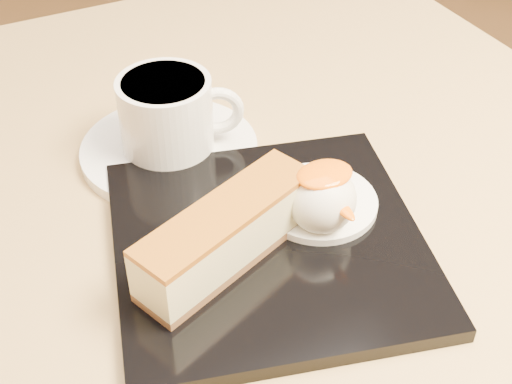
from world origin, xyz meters
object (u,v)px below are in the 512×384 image
cheesecake (226,234)px  saucer (169,150)px  dessert_plate (268,244)px  ice_cream_scoop (322,199)px  table (210,351)px  coffee_cup (168,113)px

cheesecake → saucer: bearing=63.6°
dessert_plate → saucer: dessert_plate is taller
ice_cream_scoop → saucer: bearing=113.2°
table → saucer: (0.01, 0.09, 0.16)m
dessert_plate → saucer: bearing=99.0°
dessert_plate → saucer: size_ratio=1.47×
table → coffee_cup: (0.01, 0.09, 0.20)m
ice_cream_scoop → coffee_cup: 0.16m
saucer → coffee_cup: coffee_cup is taller
dessert_plate → table: bearing=124.8°
table → dessert_plate: 0.17m
cheesecake → saucer: cheesecake is taller
cheesecake → saucer: size_ratio=0.98×
table → dessert_plate: (0.03, -0.05, 0.16)m
table → cheesecake: 0.20m
cheesecake → saucer: (0.01, 0.14, -0.03)m
dessert_plate → coffee_cup: bearing=98.3°
table → coffee_cup: coffee_cup is taller
dessert_plate → ice_cream_scoop: (0.04, -0.00, 0.03)m
dessert_plate → cheesecake: size_ratio=1.50×
dessert_plate → cheesecake: 0.05m
cheesecake → coffee_cup: (0.01, 0.14, 0.01)m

